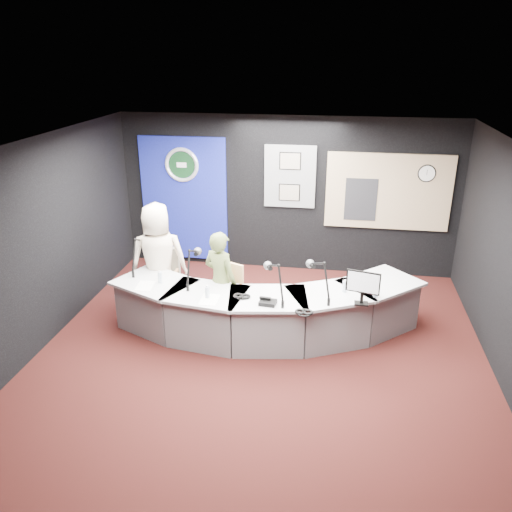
% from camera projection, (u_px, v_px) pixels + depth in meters
% --- Properties ---
extents(ground, '(6.00, 6.00, 0.00)m').
position_uv_depth(ground, '(261.00, 354.00, 6.95)').
color(ground, black).
rests_on(ground, ground).
extents(ceiling, '(6.00, 6.00, 0.02)m').
position_uv_depth(ceiling, '(262.00, 146.00, 5.90)').
color(ceiling, silver).
rests_on(ceiling, ground).
extents(wall_back, '(6.00, 0.02, 2.80)m').
position_uv_depth(wall_back, '(287.00, 195.00, 9.17)').
color(wall_back, black).
rests_on(wall_back, ground).
extents(wall_front, '(6.00, 0.02, 2.80)m').
position_uv_depth(wall_front, '(198.00, 416.00, 3.68)').
color(wall_front, black).
rests_on(wall_front, ground).
extents(wall_left, '(0.02, 6.00, 2.80)m').
position_uv_depth(wall_left, '(41.00, 245.00, 6.87)').
color(wall_left, black).
rests_on(wall_left, ground).
extents(broadcast_desk, '(4.50, 1.90, 0.75)m').
position_uv_depth(broadcast_desk, '(264.00, 310.00, 7.32)').
color(broadcast_desk, '#B0B2B4').
rests_on(broadcast_desk, ground).
extents(backdrop_panel, '(1.60, 0.05, 2.30)m').
position_uv_depth(backdrop_panel, '(184.00, 199.00, 9.48)').
color(backdrop_panel, navy).
rests_on(backdrop_panel, wall_back).
extents(agency_seal, '(0.63, 0.07, 0.63)m').
position_uv_depth(agency_seal, '(182.00, 165.00, 9.20)').
color(agency_seal, silver).
rests_on(agency_seal, backdrop_panel).
extents(seal_center, '(0.48, 0.01, 0.48)m').
position_uv_depth(seal_center, '(182.00, 165.00, 9.20)').
color(seal_center, black).
rests_on(seal_center, backdrop_panel).
extents(pinboard, '(0.90, 0.04, 1.10)m').
position_uv_depth(pinboard, '(290.00, 177.00, 9.00)').
color(pinboard, slate).
rests_on(pinboard, wall_back).
extents(framed_photo_upper, '(0.34, 0.02, 0.27)m').
position_uv_depth(framed_photo_upper, '(290.00, 161.00, 8.87)').
color(framed_photo_upper, '#7D6D5B').
rests_on(framed_photo_upper, pinboard).
extents(framed_photo_lower, '(0.34, 0.02, 0.27)m').
position_uv_depth(framed_photo_lower, '(289.00, 193.00, 9.08)').
color(framed_photo_lower, '#7D6D5B').
rests_on(framed_photo_lower, pinboard).
extents(booth_window_frame, '(2.12, 0.06, 1.32)m').
position_uv_depth(booth_window_frame, '(388.00, 192.00, 8.82)').
color(booth_window_frame, tan).
rests_on(booth_window_frame, wall_back).
extents(booth_glow, '(2.00, 0.02, 1.20)m').
position_uv_depth(booth_glow, '(388.00, 192.00, 8.81)').
color(booth_glow, beige).
rests_on(booth_glow, booth_window_frame).
extents(equipment_rack, '(0.55, 0.02, 0.75)m').
position_uv_depth(equipment_rack, '(361.00, 200.00, 8.92)').
color(equipment_rack, black).
rests_on(equipment_rack, booth_window_frame).
extents(wall_clock, '(0.28, 0.01, 0.28)m').
position_uv_depth(wall_clock, '(427.00, 173.00, 8.57)').
color(wall_clock, white).
rests_on(wall_clock, booth_window_frame).
extents(armchair_left, '(0.50, 0.50, 0.85)m').
position_uv_depth(armchair_left, '(161.00, 286.00, 7.95)').
color(armchair_left, tan).
rests_on(armchair_left, ground).
extents(armchair_right, '(0.78, 0.78, 1.05)m').
position_uv_depth(armchair_right, '(221.00, 295.00, 7.44)').
color(armchair_right, tan).
rests_on(armchair_right, ground).
extents(draped_jacket, '(0.50, 0.12, 0.70)m').
position_uv_depth(draped_jacket, '(164.00, 268.00, 8.11)').
color(draped_jacket, slate).
rests_on(draped_jacket, armchair_left).
extents(person_man, '(0.98, 0.78, 1.75)m').
position_uv_depth(person_man, '(158.00, 259.00, 7.78)').
color(person_man, beige).
rests_on(person_man, ground).
extents(person_woman, '(0.65, 0.56, 1.49)m').
position_uv_depth(person_woman, '(221.00, 281.00, 7.36)').
color(person_woman, '#546032').
rests_on(person_woman, ground).
extents(computer_monitor, '(0.40, 0.12, 0.28)m').
position_uv_depth(computer_monitor, '(363.00, 282.00, 6.57)').
color(computer_monitor, black).
rests_on(computer_monitor, broadcast_desk).
extents(desk_phone, '(0.23, 0.19, 0.05)m').
position_uv_depth(desk_phone, '(268.00, 303.00, 6.67)').
color(desk_phone, black).
rests_on(desk_phone, broadcast_desk).
extents(headphones_near, '(0.22, 0.22, 0.04)m').
position_uv_depth(headphones_near, '(304.00, 312.00, 6.45)').
color(headphones_near, black).
rests_on(headphones_near, broadcast_desk).
extents(headphones_far, '(0.19, 0.19, 0.03)m').
position_uv_depth(headphones_far, '(242.00, 296.00, 6.86)').
color(headphones_far, black).
rests_on(headphones_far, broadcast_desk).
extents(paper_stack, '(0.25, 0.34, 0.00)m').
position_uv_depth(paper_stack, '(145.00, 286.00, 7.20)').
color(paper_stack, white).
rests_on(paper_stack, broadcast_desk).
extents(notepad, '(0.24, 0.34, 0.00)m').
position_uv_depth(notepad, '(209.00, 300.00, 6.80)').
color(notepad, white).
rests_on(notepad, broadcast_desk).
extents(boom_mic_a, '(0.16, 0.74, 0.60)m').
position_uv_depth(boom_mic_a, '(140.00, 250.00, 7.64)').
color(boom_mic_a, black).
rests_on(boom_mic_a, broadcast_desk).
extents(boom_mic_b, '(0.16, 0.74, 0.60)m').
position_uv_depth(boom_mic_b, '(193.00, 262.00, 7.22)').
color(boom_mic_b, black).
rests_on(boom_mic_b, broadcast_desk).
extents(boom_mic_c, '(0.39, 0.68, 0.60)m').
position_uv_depth(boom_mic_c, '(275.00, 277.00, 6.75)').
color(boom_mic_c, black).
rests_on(boom_mic_c, broadcast_desk).
extents(boom_mic_d, '(0.41, 0.67, 0.60)m').
position_uv_depth(boom_mic_d, '(319.00, 275.00, 6.81)').
color(boom_mic_d, black).
rests_on(boom_mic_d, broadcast_desk).
extents(water_bottles, '(3.06, 0.53, 0.18)m').
position_uv_depth(water_bottles, '(263.00, 288.00, 6.93)').
color(water_bottles, silver).
rests_on(water_bottles, broadcast_desk).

